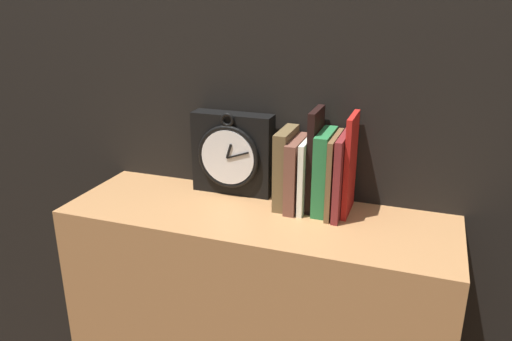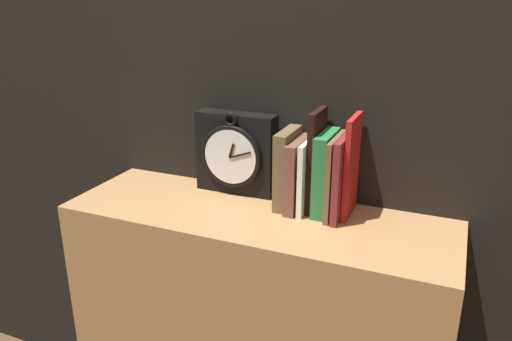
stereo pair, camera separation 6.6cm
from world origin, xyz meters
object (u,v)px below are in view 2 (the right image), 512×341
book_slot1_brown (298,174)px  book_slot7_red (352,167)px  book_slot4_green (325,173)px  book_slot0_brown (287,168)px  book_slot3_black (316,161)px  book_slot6_maroon (343,177)px  clock (236,153)px  book_slot5_brown (335,176)px  book_slot2_white (308,175)px

book_slot1_brown → book_slot7_red: 0.13m
book_slot4_green → book_slot7_red: 0.07m
book_slot0_brown → book_slot4_green: bearing=-0.7°
book_slot3_black → book_slot6_maroon: size_ratio=1.25×
clock → book_slot7_red: bearing=-4.5°
clock → book_slot5_brown: size_ratio=1.15×
book_slot2_white → book_slot7_red: 0.11m
book_slot0_brown → book_slot2_white: book_slot0_brown is taller
book_slot2_white → book_slot5_brown: bearing=-3.9°
book_slot2_white → book_slot7_red: bearing=4.8°
book_slot7_red → book_slot6_maroon: bearing=-136.6°
book_slot2_white → book_slot6_maroon: bearing=-4.3°
book_slot7_red → book_slot2_white: bearing=-175.2°
book_slot2_white → book_slot6_maroon: 0.09m
clock → book_slot0_brown: bearing=-10.7°
book_slot2_white → book_slot5_brown: 0.07m
book_slot4_green → book_slot7_red: book_slot7_red is taller
clock → book_slot5_brown: (0.28, -0.04, -0.01)m
book_slot3_black → book_slot4_green: (0.03, -0.01, -0.03)m
book_slot5_brown → book_slot6_maroon: book_slot6_maroon is taller
book_slot5_brown → book_slot7_red: 0.04m
book_slot3_black → book_slot6_maroon: 0.08m
book_slot5_brown → book_slot2_white: bearing=176.1°
book_slot5_brown → book_slot0_brown: bearing=175.9°
book_slot2_white → book_slot6_maroon: (0.09, -0.01, 0.01)m
clock → book_slot0_brown: (0.16, -0.03, -0.01)m
book_slot5_brown → book_slot6_maroon: (0.02, -0.00, 0.00)m
book_slot1_brown → book_slot2_white: 0.03m
book_slot3_black → book_slot6_maroon: bearing=-14.3°
book_slot1_brown → book_slot3_black: bearing=18.6°
book_slot0_brown → book_slot2_white: size_ratio=1.09×
book_slot7_red → book_slot0_brown: bearing=-178.4°
book_slot3_black → book_slot4_green: book_slot3_black is taller
book_slot0_brown → book_slot6_maroon: 0.14m
book_slot5_brown → book_slot4_green: bearing=163.4°
book_slot1_brown → book_slot0_brown: bearing=167.7°
book_slot7_red → book_slot3_black: bearing=178.1°
book_slot1_brown → book_slot6_maroon: bearing=-2.2°
book_slot1_brown → book_slot5_brown: bearing=-1.4°
book_slot1_brown → book_slot5_brown: 0.09m
clock → book_slot6_maroon: 0.30m
clock → book_slot6_maroon: size_ratio=1.13×
book_slot7_red → book_slot4_green: bearing=-174.7°
book_slot2_white → book_slot5_brown: (0.07, -0.00, 0.01)m
book_slot1_brown → book_slot4_green: (0.07, 0.01, 0.01)m
book_slot0_brown → book_slot6_maroon: size_ratio=0.98×
book_slot0_brown → book_slot1_brown: size_ratio=1.11×
book_slot1_brown → book_slot3_black: size_ratio=0.70×
book_slot0_brown → book_slot7_red: 0.16m
book_slot3_black → book_slot5_brown: book_slot3_black is taller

